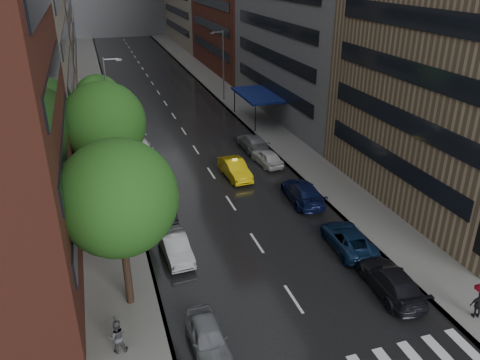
% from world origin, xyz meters
% --- Properties ---
extents(ground, '(220.00, 220.00, 0.00)m').
position_xyz_m(ground, '(0.00, 0.00, 0.00)').
color(ground, gray).
rests_on(ground, ground).
extents(road, '(14.00, 140.00, 0.01)m').
position_xyz_m(road, '(0.00, 50.00, 0.01)').
color(road, black).
rests_on(road, ground).
extents(sidewalk_left, '(4.00, 140.00, 0.15)m').
position_xyz_m(sidewalk_left, '(-9.00, 50.00, 0.07)').
color(sidewalk_left, gray).
rests_on(sidewalk_left, ground).
extents(sidewalk_right, '(4.00, 140.00, 0.15)m').
position_xyz_m(sidewalk_right, '(9.00, 50.00, 0.07)').
color(sidewalk_right, gray).
rests_on(sidewalk_right, ground).
extents(tree_near, '(5.92, 5.92, 9.44)m').
position_xyz_m(tree_near, '(-8.60, 6.37, 6.46)').
color(tree_near, '#382619').
rests_on(tree_near, ground).
extents(tree_mid, '(5.96, 5.96, 9.50)m').
position_xyz_m(tree_mid, '(-8.60, 18.62, 6.50)').
color(tree_mid, '#382619').
rests_on(tree_mid, ground).
extents(tree_far, '(4.55, 4.55, 7.25)m').
position_xyz_m(tree_far, '(-8.60, 32.02, 4.96)').
color(tree_far, '#382619').
rests_on(tree_far, ground).
extents(taxi, '(1.93, 4.80, 1.55)m').
position_xyz_m(taxi, '(1.76, 20.55, 0.78)').
color(taxi, yellow).
rests_on(taxi, ground).
extents(parked_cars_left, '(2.43, 30.46, 1.58)m').
position_xyz_m(parked_cars_left, '(-5.40, 17.64, 0.75)').
color(parked_cars_left, slate).
rests_on(parked_cars_left, ground).
extents(parked_cars_right, '(2.65, 28.86, 1.56)m').
position_xyz_m(parked_cars_right, '(5.40, 14.27, 0.74)').
color(parked_cars_right, black).
rests_on(parked_cars_right, ground).
extents(ped_black_umbrella, '(0.96, 0.98, 2.09)m').
position_xyz_m(ped_black_umbrella, '(-9.51, 2.91, 1.38)').
color(ped_black_umbrella, '#4A4A4F').
rests_on(ped_black_umbrella, sidewalk_left).
extents(street_lamp_left, '(1.74, 0.22, 9.00)m').
position_xyz_m(street_lamp_left, '(-7.72, 30.00, 4.89)').
color(street_lamp_left, gray).
rests_on(street_lamp_left, sidewalk_left).
extents(street_lamp_right, '(1.74, 0.22, 9.00)m').
position_xyz_m(street_lamp_right, '(7.72, 45.00, 4.89)').
color(street_lamp_right, gray).
rests_on(street_lamp_right, sidewalk_right).
extents(awning, '(4.00, 8.00, 3.12)m').
position_xyz_m(awning, '(8.98, 35.00, 3.13)').
color(awning, navy).
rests_on(awning, sidewalk_right).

